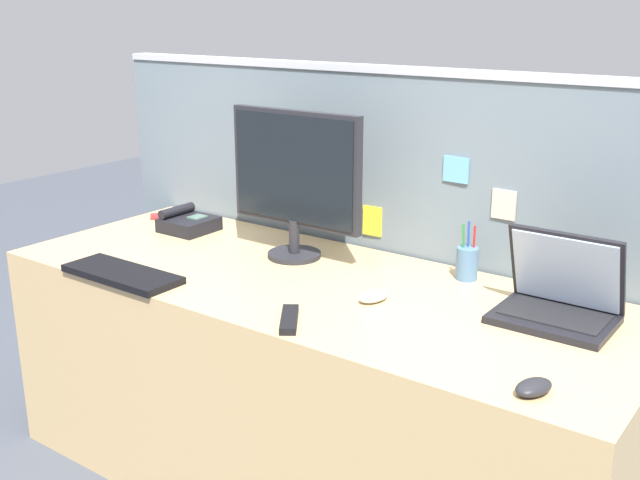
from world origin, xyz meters
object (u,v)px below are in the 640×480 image
object	(u,v)px
laptop	(559,297)
keyboard_main	(122,274)
tv_remote	(289,319)
computer_mouse_right_hand	(534,387)
desktop_monitor	(295,176)
computer_mouse_left_hand	(373,296)
pen_cup	(467,263)
desk_phone	(188,223)
cell_phone_red_case	(167,216)

from	to	relation	value
laptop	keyboard_main	world-z (taller)	laptop
laptop	tv_remote	size ratio (longest dim) A/B	1.82
keyboard_main	computer_mouse_right_hand	bearing A→B (deg)	1.68
desktop_monitor	computer_mouse_left_hand	xyz separation A→B (m)	(0.43, -0.19, -0.26)
keyboard_main	pen_cup	xyz separation A→B (m)	(0.88, 0.62, 0.04)
computer_mouse_right_hand	pen_cup	bearing A→B (deg)	145.33
keyboard_main	tv_remote	xyz separation A→B (m)	(0.65, 0.03, -0.00)
desktop_monitor	keyboard_main	bearing A→B (deg)	-122.71
computer_mouse_right_hand	computer_mouse_left_hand	size ratio (longest dim) A/B	1.00
laptop	computer_mouse_right_hand	size ratio (longest dim) A/B	3.09
desk_phone	computer_mouse_right_hand	size ratio (longest dim) A/B	1.79
desk_phone	cell_phone_red_case	world-z (taller)	desk_phone
desk_phone	computer_mouse_left_hand	size ratio (longest dim) A/B	1.79
laptop	computer_mouse_left_hand	size ratio (longest dim) A/B	3.09
keyboard_main	cell_phone_red_case	xyz separation A→B (m)	(-0.42, 0.58, -0.01)
desktop_monitor	tv_remote	xyz separation A→B (m)	(0.33, -0.46, -0.27)
keyboard_main	tv_remote	world-z (taller)	keyboard_main
computer_mouse_right_hand	computer_mouse_left_hand	xyz separation A→B (m)	(-0.57, 0.26, 0.00)
desktop_monitor	cell_phone_red_case	xyz separation A→B (m)	(-0.73, 0.10, -0.28)
tv_remote	computer_mouse_right_hand	bearing A→B (deg)	-34.34
computer_mouse_left_hand	laptop	bearing A→B (deg)	35.40
desk_phone	computer_mouse_left_hand	bearing A→B (deg)	-11.84
laptop	computer_mouse_left_hand	world-z (taller)	laptop
pen_cup	keyboard_main	bearing A→B (deg)	-144.84
desktop_monitor	pen_cup	world-z (taller)	desktop_monitor
cell_phone_red_case	pen_cup	bearing A→B (deg)	44.11
keyboard_main	desk_phone	bearing A→B (deg)	113.20
computer_mouse_right_hand	desktop_monitor	bearing A→B (deg)	174.29
computer_mouse_left_hand	keyboard_main	bearing A→B (deg)	-144.36
computer_mouse_left_hand	tv_remote	distance (m)	0.28
tv_remote	desktop_monitor	bearing A→B (deg)	90.95
keyboard_main	tv_remote	bearing A→B (deg)	2.53
desk_phone	keyboard_main	distance (m)	0.53
desktop_monitor	keyboard_main	xyz separation A→B (m)	(-0.31, -0.49, -0.27)
computer_mouse_right_hand	pen_cup	world-z (taller)	pen_cup
desktop_monitor	laptop	world-z (taller)	desktop_monitor
pen_cup	cell_phone_red_case	xyz separation A→B (m)	(-1.30, -0.04, -0.05)
laptop	desk_phone	world-z (taller)	laptop
laptop	cell_phone_red_case	distance (m)	1.64
keyboard_main	cell_phone_red_case	distance (m)	0.72
desktop_monitor	computer_mouse_right_hand	bearing A→B (deg)	-24.15
desk_phone	keyboard_main	world-z (taller)	desk_phone
keyboard_main	computer_mouse_right_hand	world-z (taller)	computer_mouse_right_hand
computer_mouse_right_hand	tv_remote	xyz separation A→B (m)	(-0.67, -0.01, -0.01)
pen_cup	tv_remote	world-z (taller)	pen_cup
computer_mouse_left_hand	cell_phone_red_case	world-z (taller)	computer_mouse_left_hand
computer_mouse_left_hand	cell_phone_red_case	xyz separation A→B (m)	(-1.16, 0.29, -0.01)
desk_phone	tv_remote	bearing A→B (deg)	-28.56
laptop	keyboard_main	xyz separation A→B (m)	(-1.22, -0.47, -0.05)
cell_phone_red_case	tv_remote	distance (m)	1.20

